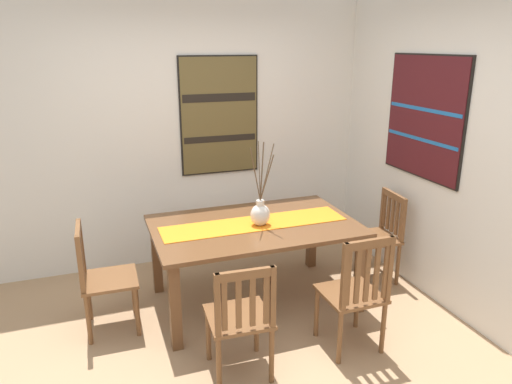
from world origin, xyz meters
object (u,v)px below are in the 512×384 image
(chair_1, at_px, (356,291))
(painting_on_back_wall, at_px, (219,116))
(chair_0, at_px, (241,317))
(chair_2, at_px, (101,276))
(dining_table, at_px, (254,234))
(painting_on_side_wall, at_px, (425,117))
(chair_3, at_px, (379,234))
(centerpiece_vase, at_px, (260,213))

(chair_1, bearing_deg, painting_on_back_wall, 102.45)
(chair_0, bearing_deg, chair_1, 0.38)
(chair_2, bearing_deg, dining_table, 0.65)
(painting_on_back_wall, distance_m, painting_on_side_wall, 1.96)
(dining_table, distance_m, chair_2, 1.28)
(dining_table, relative_size, chair_0, 1.98)
(chair_0, relative_size, painting_on_side_wall, 0.82)
(dining_table, bearing_deg, chair_0, -114.66)
(chair_1, bearing_deg, painting_on_side_wall, 35.34)
(chair_0, distance_m, chair_3, 1.93)
(chair_2, xyz_separation_m, painting_on_side_wall, (2.79, -0.15, 1.12))
(chair_2, xyz_separation_m, painting_on_back_wall, (1.29, 1.11, 1.03))
(chair_2, relative_size, painting_on_back_wall, 0.75)
(chair_1, relative_size, painting_on_side_wall, 0.88)
(centerpiece_vase, bearing_deg, painting_on_side_wall, -4.35)
(dining_table, bearing_deg, centerpiece_vase, -55.97)
(dining_table, relative_size, painting_on_back_wall, 1.46)
(chair_3, xyz_separation_m, painting_on_back_wall, (-1.25, 1.09, 1.04))
(dining_table, distance_m, chair_1, 1.04)
(chair_1, distance_m, painting_on_side_wall, 1.70)
(chair_3, relative_size, painting_on_back_wall, 0.73)
(dining_table, distance_m, painting_on_side_wall, 1.80)
(centerpiece_vase, distance_m, chair_3, 1.29)
(dining_table, height_order, painting_on_side_wall, painting_on_side_wall)
(dining_table, xyz_separation_m, chair_0, (-0.42, -0.92, -0.18))
(dining_table, distance_m, painting_on_back_wall, 1.40)
(chair_0, distance_m, painting_on_back_wall, 2.31)
(centerpiece_vase, height_order, chair_2, centerpiece_vase)
(chair_1, height_order, painting_on_back_wall, painting_on_back_wall)
(painting_on_back_wall, relative_size, painting_on_side_wall, 1.11)
(chair_0, xyz_separation_m, chair_3, (1.69, 0.93, 0.00))
(centerpiece_vase, xyz_separation_m, painting_on_back_wall, (-0.02, 1.15, 0.66))
(painting_on_back_wall, bearing_deg, centerpiece_vase, -88.85)
(chair_0, height_order, chair_3, chair_0)
(chair_1, bearing_deg, dining_table, 116.47)
(chair_0, xyz_separation_m, painting_on_back_wall, (0.44, 2.02, 1.04))
(chair_2, height_order, chair_3, chair_2)
(centerpiece_vase, distance_m, chair_2, 1.36)
(chair_3, distance_m, painting_on_side_wall, 1.17)
(chair_0, bearing_deg, centerpiece_vase, 62.19)
(chair_3, bearing_deg, dining_table, -179.81)
(painting_on_back_wall, bearing_deg, chair_1, -77.55)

